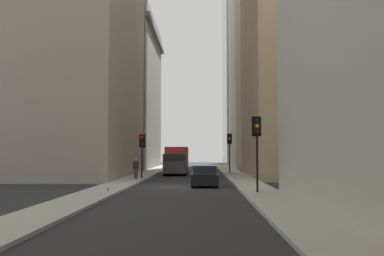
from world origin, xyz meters
TOP-DOWN VIEW (x-y plane):
  - ground_plane at (0.00, 0.00)m, footprint 135.00×135.00m
  - sidewalk_right at (0.00, 4.50)m, footprint 90.00×2.20m
  - sidewalk_left at (0.00, -4.50)m, footprint 90.00×2.20m
  - building_left_far at (31.35, -10.60)m, footprint 13.87×10.00m
  - building_left_midfar at (11.10, -10.60)m, footprint 14.44×10.00m
  - building_right_far at (30.86, 10.59)m, footprint 19.60×10.50m
  - building_right_midfar at (10.92, 10.59)m, footprint 17.95×10.50m
  - delivery_truck at (14.82, 1.40)m, footprint 6.46×2.25m
  - sedan_black at (0.55, -1.40)m, footprint 4.30×1.78m
  - traffic_light_foreground at (-5.11, -4.24)m, footprint 0.43×0.52m
  - traffic_light_midblock at (6.70, 3.81)m, footprint 0.43×0.52m
  - traffic_light_far_junction at (15.57, -4.14)m, footprint 0.43×0.52m
  - pedestrian at (6.09, 4.21)m, footprint 0.26×0.44m
  - discarded_bottle at (-4.97, 3.96)m, footprint 0.07×0.07m

SIDE VIEW (x-z plane):
  - ground_plane at x=0.00m, z-range 0.00..0.00m
  - sidewalk_right at x=0.00m, z-range 0.00..0.14m
  - sidewalk_left at x=0.00m, z-range 0.00..0.14m
  - discarded_bottle at x=-4.97m, z-range 0.11..0.38m
  - sedan_black at x=0.55m, z-range -0.04..1.37m
  - pedestrian at x=6.09m, z-range 0.21..1.91m
  - delivery_truck at x=14.82m, z-range 0.04..2.88m
  - traffic_light_midblock at x=6.70m, z-range 0.99..4.65m
  - traffic_light_far_junction at x=15.57m, z-range 1.11..5.24m
  - traffic_light_foreground at x=-5.11m, z-range 1.11..5.25m
  - building_right_far at x=30.86m, z-range 0.01..21.61m
  - building_left_midfar at x=11.10m, z-range 0.00..22.09m
  - building_right_midfar at x=10.92m, z-range 0.01..30.31m
  - building_left_far at x=31.35m, z-range 0.00..30.80m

